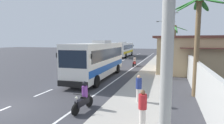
{
  "coord_description": "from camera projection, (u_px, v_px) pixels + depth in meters",
  "views": [
    {
      "loc": [
        8.79,
        -7.3,
        3.81
      ],
      "look_at": [
        3.25,
        9.67,
        1.7
      ],
      "focal_mm": 28.96,
      "sensor_mm": 36.0,
      "label": 1
    }
  ],
  "objects": [
    {
      "name": "utility_pole_far",
      "position": [
        169.0,
        33.0,
        31.82
      ],
      "size": [
        3.68,
        0.24,
        9.62
      ],
      "color": "#9E9E99",
      "rests_on": "ground"
    },
    {
      "name": "motorcycle_beside_bus",
      "position": [
        83.0,
        99.0,
        9.86
      ],
      "size": [
        0.56,
        1.96,
        1.59
      ],
      "color": "black",
      "rests_on": "ground"
    },
    {
      "name": "sidewalk_kerb",
      "position": [
        148.0,
        80.0,
        17.39
      ],
      "size": [
        3.2,
        90.0,
        0.14
      ],
      "primitive_type": "cube",
      "color": "#A8A399",
      "rests_on": "ground"
    },
    {
      "name": "boundary_wall",
      "position": [
        188.0,
        65.0,
        19.86
      ],
      "size": [
        0.24,
        60.0,
        2.39
      ],
      "primitive_type": "cube",
      "color": "#B2B2AD",
      "rests_on": "ground"
    },
    {
      "name": "palm_nearest",
      "position": [
        175.0,
        38.0,
        29.4
      ],
      "size": [
        3.57,
        3.74,
        6.35
      ],
      "color": "brown",
      "rests_on": "ground"
    },
    {
      "name": "palm_second",
      "position": [
        198.0,
        26.0,
        11.91
      ],
      "size": [
        3.31,
        3.37,
        6.77
      ],
      "color": "brown",
      "rests_on": "ground"
    },
    {
      "name": "coach_bus_far_lane",
      "position": [
        124.0,
        49.0,
        43.3
      ],
      "size": [
        3.13,
        11.93,
        3.59
      ],
      "color": "white",
      "rests_on": "ground"
    },
    {
      "name": "palm_third",
      "position": [
        168.0,
        41.0,
        27.41
      ],
      "size": [
        2.78,
        2.9,
        5.06
      ],
      "color": "brown",
      "rests_on": "ground"
    },
    {
      "name": "utility_pole_distant",
      "position": [
        170.0,
        35.0,
        45.98
      ],
      "size": [
        2.39,
        0.24,
        10.37
      ],
      "color": "#9E9E99",
      "rests_on": "ground"
    },
    {
      "name": "ground_plane",
      "position": [
        3.0,
        109.0,
        10.05
      ],
      "size": [
        160.0,
        160.0,
        0.0
      ],
      "primitive_type": "plane",
      "color": "#3A3A3F"
    },
    {
      "name": "utility_pole_mid",
      "position": [
        169.0,
        31.0,
        17.65
      ],
      "size": [
        2.17,
        0.24,
        9.02
      ],
      "color": "#9E9E99",
      "rests_on": "ground"
    },
    {
      "name": "coach_bus_foreground",
      "position": [
        98.0,
        59.0,
        18.44
      ],
      "size": [
        3.17,
        10.88,
        3.84
      ],
      "color": "silver",
      "rests_on": "ground"
    },
    {
      "name": "pedestrian_far_walk",
      "position": [
        139.0,
        88.0,
        10.88
      ],
      "size": [
        0.36,
        0.36,
        1.63
      ],
      "rotation": [
        0.0,
        0.0,
        1.74
      ],
      "color": "beige",
      "rests_on": "sidewalk_kerb"
    },
    {
      "name": "pedestrian_near_kerb",
      "position": [
        143.0,
        108.0,
        7.66
      ],
      "size": [
        0.36,
        0.36,
        1.62
      ],
      "rotation": [
        0.0,
        0.0,
        4.33
      ],
      "color": "beige",
      "rests_on": "sidewalk_kerb"
    },
    {
      "name": "motorcycle_trailing",
      "position": [
        134.0,
        62.0,
        27.06
      ],
      "size": [
        0.56,
        1.96,
        1.6
      ],
      "color": "black",
      "rests_on": "ground"
    },
    {
      "name": "lane_markings",
      "position": [
        117.0,
        71.0,
        22.84
      ],
      "size": [
        3.93,
        71.0,
        0.01
      ],
      "color": "white",
      "rests_on": "ground"
    }
  ]
}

